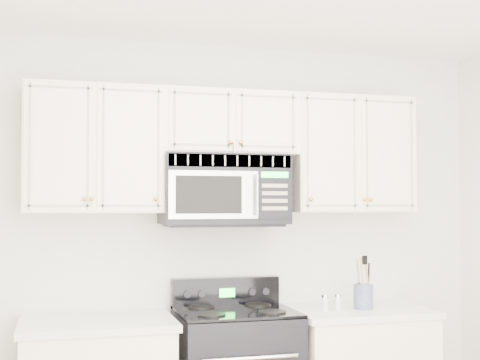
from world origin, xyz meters
name	(u,v)px	position (x,y,z in m)	size (l,w,h in m)	color
room	(327,273)	(0.00, 0.00, 1.30)	(3.51, 3.51, 2.61)	olive
upper_cabinets	(228,146)	(0.00, 1.58, 1.93)	(2.44, 0.37, 0.75)	#EFDEC9
microwave	(223,189)	(-0.04, 1.55, 1.66)	(0.77, 0.43, 0.42)	black
utensil_crock	(363,295)	(0.82, 1.38, 1.00)	(0.12, 0.12, 0.32)	slate
shaker_salt	(325,303)	(0.55, 1.36, 0.97)	(0.04, 0.04, 0.10)	silver
shaker_pepper	(338,302)	(0.65, 1.39, 0.97)	(0.04, 0.04, 0.10)	silver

